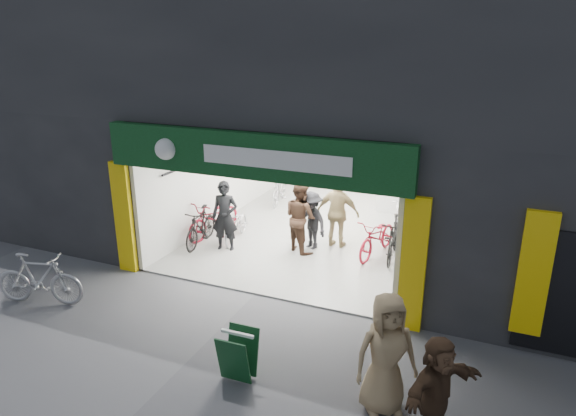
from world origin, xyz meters
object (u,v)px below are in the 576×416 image
Objects in this scene: parked_bike at (39,279)px; bike_right_front at (393,239)px; pedestrian_near at (386,354)px; bike_left_front at (237,225)px; sandwich_board at (238,354)px.

bike_right_front is at bearing -66.54° from parked_bike.
bike_right_front is 0.95× the size of pedestrian_near.
bike_right_front is (4.11, 0.40, 0.10)m from bike_left_front.
bike_left_front is at bearing -178.59° from bike_right_front.
bike_right_front is at bearing -3.73° from bike_left_front.
bike_right_front is 5.72m from sandwich_board.
pedestrian_near is 2.28× the size of sandwich_board.
parked_bike is 0.98× the size of pedestrian_near.
parked_bike reaches higher than sandwich_board.
sandwich_board is at bearing 152.79° from pedestrian_near.
parked_bike is at bearing 144.57° from pedestrian_near.
parked_bike is 7.17m from pedestrian_near.
bike_right_front reaches higher than bike_left_front.
sandwich_board is (4.86, -0.59, -0.10)m from parked_bike.
parked_bike is at bearing -145.13° from bike_right_front.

